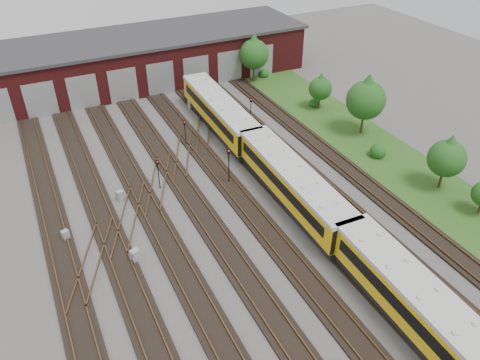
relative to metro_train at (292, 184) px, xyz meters
name	(u,v)px	position (x,y,z in m)	size (l,w,h in m)	color
ground	(264,264)	(-6.00, -5.88, -2.07)	(120.00, 120.00, 0.00)	#43413E
track_network	(259,259)	(-6.17, -5.29, -1.96)	(30.40, 70.00, 0.33)	black
maintenance_shed	(125,61)	(-6.01, 34.10, 1.13)	(51.00, 12.50, 6.35)	#571517
grass_verge	(374,150)	(13.00, 4.12, -2.05)	(8.00, 55.00, 0.05)	#264A18
metro_train	(292,184)	(0.00, 0.00, 0.00)	(3.42, 48.52, 3.40)	black
signal_mast_0	(158,171)	(-10.09, 7.42, -0.03)	(0.28, 0.26, 3.20)	black
signal_mast_1	(185,130)	(-4.99, 13.91, -0.09)	(0.28, 0.27, 3.10)	black
signal_mast_2	(229,162)	(-3.79, 5.32, 0.38)	(0.31, 0.29, 3.86)	black
signal_mast_3	(251,108)	(3.78, 15.45, 0.02)	(0.26, 0.24, 3.28)	black
relay_cabinet_0	(66,235)	(-19.33, 3.85, -1.61)	(0.55, 0.46, 0.92)	#949699
relay_cabinet_1	(120,196)	(-13.92, 7.22, -1.57)	(0.61, 0.50, 1.01)	#949699
relay_cabinet_2	(135,256)	(-14.87, -1.17, -1.51)	(0.67, 0.56, 1.12)	#949699
relay_cabinet_3	(191,104)	(-1.07, 22.54, -1.56)	(0.62, 0.51, 1.03)	#949699
relay_cabinet_4	(244,145)	(0.32, 10.40, -1.50)	(0.68, 0.57, 1.14)	#949699
tree_0	(254,51)	(10.14, 26.92, 2.28)	(4.09, 4.09, 6.77)	#362B18
tree_1	(321,86)	(13.35, 15.32, 0.97)	(2.86, 2.86, 4.74)	#362B18
tree_2	(367,96)	(14.08, 7.82, 2.55)	(4.34, 4.34, 7.20)	#362B18
tree_4	(448,154)	(13.89, -4.23, 1.64)	(3.49, 3.49, 5.78)	#362B18
bush_0	(378,150)	(12.38, 2.88, -1.22)	(1.70, 1.70, 1.70)	#184714
bush_1	(314,102)	(13.18, 16.17, -1.48)	(1.18, 1.18, 1.18)	#184714
bush_2	(264,73)	(12.12, 27.46, -1.38)	(1.39, 1.39, 1.39)	#184714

